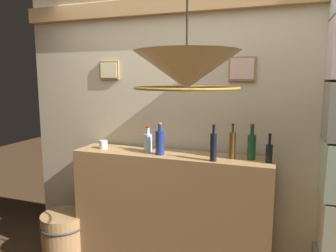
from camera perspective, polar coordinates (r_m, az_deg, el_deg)
panelled_rear_partition at (r=2.88m, az=2.00°, el=1.47°), size 3.14×0.15×2.69m
bar_shelf_unit at (r=2.88m, az=0.34°, el=-16.09°), size 1.74×0.36×1.13m
liquor_bottle_vermouth at (r=2.57m, az=15.08°, el=-3.52°), size 0.07×0.07×0.29m
liquor_bottle_rum at (r=2.65m, az=-1.50°, el=-2.94°), size 0.08×0.08×0.28m
liquor_bottle_tequila at (r=2.77m, az=-3.70°, el=-2.90°), size 0.07×0.07×0.23m
liquor_bottle_amaro at (r=2.56m, az=11.72°, el=-3.42°), size 0.05×0.05×0.29m
liquor_bottle_brandy at (r=2.46m, az=8.33°, el=-3.73°), size 0.05×0.05×0.29m
liquor_bottle_rye at (r=2.53m, az=18.05°, el=-4.58°), size 0.05×0.05×0.23m
glass_tumbler_rocks at (r=2.95m, az=-11.76°, el=-3.34°), size 0.08×0.08×0.08m
pendant_lamp at (r=1.81m, az=3.44°, el=9.97°), size 0.61×0.61×0.52m
wooden_barrel at (r=3.37m, az=-18.48°, el=-18.83°), size 0.45×0.45×0.48m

